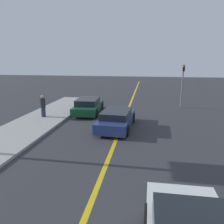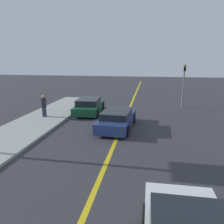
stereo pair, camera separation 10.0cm
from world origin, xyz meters
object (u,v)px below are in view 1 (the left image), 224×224
car_far_distant (88,106)px  car_ahead_center (117,119)px  pedestrian_by_sign (43,106)px  traffic_light (183,82)px

car_far_distant → car_ahead_center: bearing=-55.3°
pedestrian_by_sign → car_ahead_center: bearing=-13.9°
car_ahead_center → pedestrian_by_sign: 5.91m
pedestrian_by_sign → car_far_distant: bearing=38.1°
car_far_distant → pedestrian_by_sign: (-2.86, -2.25, 0.36)m
pedestrian_by_sign → traffic_light: bearing=26.6°
car_far_distant → traffic_light: (7.81, 3.09, 1.79)m
car_ahead_center → pedestrian_by_sign: bearing=169.3°
car_ahead_center → traffic_light: size_ratio=1.19×
pedestrian_by_sign → traffic_light: (10.67, 5.34, 1.43)m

